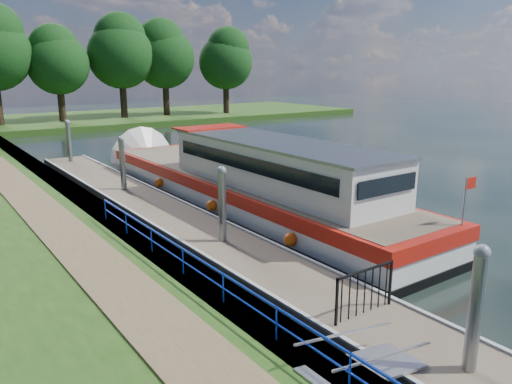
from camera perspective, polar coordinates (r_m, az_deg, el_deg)
ground at (r=11.40m, az=20.66°, el=-18.99°), size 160.00×160.00×0.00m
bank_edge at (r=21.60m, az=-18.78°, el=-1.91°), size 1.10×90.00×0.78m
far_bank at (r=60.81m, az=-15.87°, el=8.10°), size 60.00×18.00×0.60m
footpath at (r=14.58m, az=-17.79°, el=-7.75°), size 1.60×40.00×0.05m
blue_fence at (r=10.83m, az=-0.96°, el=-11.86°), size 0.04×18.04×0.72m
pontoon at (r=20.69m, az=-10.35°, el=-2.65°), size 2.50×30.00×0.56m
mooring_piles at (r=20.41m, az=-10.48°, el=0.30°), size 0.30×27.30×3.55m
gangway at (r=10.05m, az=12.17°, el=-18.94°), size 2.58×1.00×0.92m
gate_panel at (r=12.02m, az=12.36°, el=-10.35°), size 1.85×0.05×1.15m
barge at (r=22.27m, az=-2.24°, el=1.18°), size 4.36×21.15×4.78m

